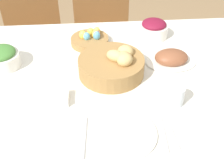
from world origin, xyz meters
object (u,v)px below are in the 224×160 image
object	(u,v)px
egg_basket	(90,39)
dinner_plate	(124,134)
chair_far_center	(102,37)
bread_basket	(113,65)
knife	(164,132)
spoon	(172,132)
green_salad_bowl	(1,58)
beet_salad_bowl	(154,29)
fork	(84,137)
drinking_cup	(176,96)
ham_platter	(171,58)
chair_far_left	(34,40)
butter_dish	(52,98)

from	to	relation	value
egg_basket	dinner_plate	bearing A→B (deg)	-80.47
chair_far_center	bread_basket	distance (m)	0.93
knife	spoon	size ratio (longest dim) A/B	1.00
bread_basket	green_salad_bowl	distance (m)	0.52
egg_basket	beet_salad_bowl	size ratio (longest dim) A/B	1.28
bread_basket	chair_far_center	bearing A→B (deg)	90.51
green_salad_bowl	beet_salad_bowl	bearing A→B (deg)	16.14
bread_basket	fork	world-z (taller)	bread_basket
drinking_cup	dinner_plate	bearing A→B (deg)	-146.31
ham_platter	drinking_cup	size ratio (longest dim) A/B	2.92
egg_basket	fork	distance (m)	0.64
chair_far_center	chair_far_left	distance (m)	0.51
egg_basket	beet_salad_bowl	xyz separation A→B (m)	(0.34, 0.04, 0.02)
butter_dish	beet_salad_bowl	bearing A→B (deg)	43.91
egg_basket	spoon	xyz separation A→B (m)	(0.28, -0.64, -0.02)
egg_basket	spoon	distance (m)	0.69
butter_dish	fork	bearing A→B (deg)	-56.91
bread_basket	ham_platter	xyz separation A→B (m)	(0.28, 0.06, -0.02)
dinner_plate	fork	world-z (taller)	dinner_plate
knife	ham_platter	bearing A→B (deg)	76.71
chair_far_left	fork	distance (m)	1.32
green_salad_bowl	butter_dish	xyz separation A→B (m)	(0.25, -0.27, -0.03)
fork	knife	world-z (taller)	same
chair_far_left	beet_salad_bowl	xyz separation A→B (m)	(0.77, -0.55, 0.35)
chair_far_left	egg_basket	xyz separation A→B (m)	(0.43, -0.59, 0.33)
fork	spoon	bearing A→B (deg)	3.70
bread_basket	dinner_plate	size ratio (longest dim) A/B	1.27
beet_salad_bowl	green_salad_bowl	distance (m)	0.78
chair_far_left	spoon	bearing A→B (deg)	-66.74
chair_far_center	drinking_cup	world-z (taller)	chair_far_center
beet_salad_bowl	butter_dish	world-z (taller)	beet_salad_bowl
chair_far_left	spoon	world-z (taller)	chair_far_left
beet_salad_bowl	drinking_cup	xyz separation A→B (m)	(-0.02, -0.54, -0.01)
knife	drinking_cup	bearing A→B (deg)	66.03
drinking_cup	butter_dish	world-z (taller)	drinking_cup
bread_basket	beet_salad_bowl	world-z (taller)	bread_basket
ham_platter	butter_dish	distance (m)	0.59
knife	spoon	xyz separation A→B (m)	(0.03, 0.00, 0.00)
bread_basket	fork	size ratio (longest dim) A/B	1.59
knife	drinking_cup	distance (m)	0.17
drinking_cup	butter_dish	size ratio (longest dim) A/B	0.62
spoon	butter_dish	size ratio (longest dim) A/B	1.38
beet_salad_bowl	butter_dish	bearing A→B (deg)	-136.09
chair_far_center	beet_salad_bowl	world-z (taller)	beet_salad_bowl
chair_far_center	fork	distance (m)	1.27
green_salad_bowl	ham_platter	bearing A→B (deg)	-2.51
chair_far_center	beet_salad_bowl	bearing A→B (deg)	-64.69
drinking_cup	spoon	bearing A→B (deg)	-107.55
spoon	drinking_cup	xyz separation A→B (m)	(0.05, 0.14, 0.04)
chair_far_center	knife	distance (m)	1.27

